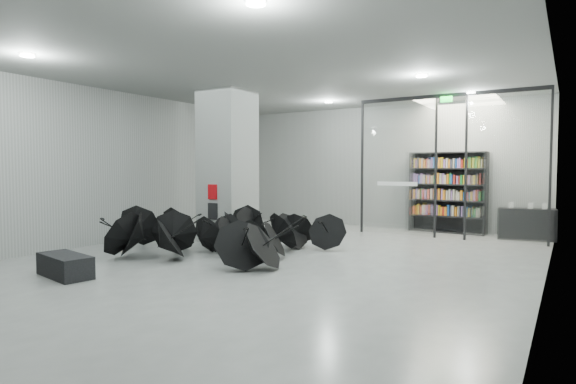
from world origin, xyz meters
The scene contains 10 objects.
room centered at (0.00, 0.00, 2.84)m, with size 14.00×14.02×4.01m.
column centered at (-2.50, 2.00, 2.00)m, with size 1.20×1.20×4.00m, color slate.
fire_cabinet centered at (-2.50, 1.38, 1.35)m, with size 0.28×0.04×0.38m, color #A50A07.
info_panel centered at (-2.50, 1.38, 0.85)m, with size 0.30×0.03×0.42m, color black.
exit_sign centered at (2.40, 5.30, 3.82)m, with size 0.30×0.06×0.15m, color #0CE533.
glass_partition centered at (2.39, 5.50, 2.18)m, with size 5.06×0.08×4.00m.
bench centered at (-2.42, -2.75, 0.20)m, with size 1.25×0.53×0.40m, color black.
bookshelf centered at (2.16, 6.75, 1.22)m, with size 2.22×0.44×2.44m, color black, non-canonical shape.
shop_counter centered at (4.32, 6.45, 0.43)m, with size 1.43×0.57×0.86m, color black.
umbrella_cluster centered at (-1.48, 0.48, 0.31)m, with size 5.28×4.50×1.31m.
Camera 1 is at (5.32, -7.67, 1.96)m, focal length 28.77 mm.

